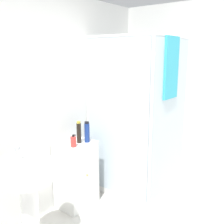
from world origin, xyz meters
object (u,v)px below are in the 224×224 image
at_px(shampoo_bottle_tall_black, 79,132).
at_px(sink, 28,188).
at_px(shampoo_bottle_blue, 87,132).
at_px(soap_dispenser, 73,142).

bearing_deg(shampoo_bottle_tall_black, sink, -165.60).
bearing_deg(shampoo_bottle_blue, sink, -170.08).
bearing_deg(shampoo_bottle_blue, soap_dispenser, 176.30).
height_order(sink, shampoo_bottle_blue, shampoo_bottle_blue).
relative_size(sink, shampoo_bottle_tall_black, 3.93).
bearing_deg(shampoo_bottle_tall_black, soap_dispenser, -162.12).
xyz_separation_m(sink, soap_dispenser, (0.74, 0.18, 0.19)).
height_order(sink, soap_dispenser, sink).
bearing_deg(sink, shampoo_bottle_tall_black, 14.40).
xyz_separation_m(sink, shampoo_bottle_tall_black, (0.88, 0.23, 0.26)).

